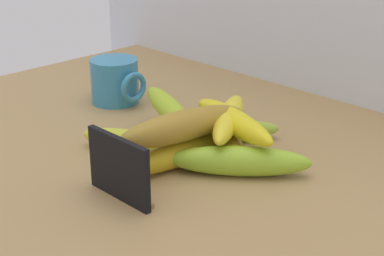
# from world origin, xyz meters

# --- Properties ---
(counter_top) EXTENTS (1.10, 0.76, 0.03)m
(counter_top) POSITION_xyz_m (0.00, 0.00, 0.01)
(counter_top) COLOR #A5834F
(counter_top) RESTS_ON ground
(chalkboard_sign) EXTENTS (0.11, 0.02, 0.08)m
(chalkboard_sign) POSITION_xyz_m (0.03, -0.13, 0.07)
(chalkboard_sign) COLOR black
(chalkboard_sign) RESTS_ON counter_top
(coffee_mug) EXTENTS (0.10, 0.09, 0.08)m
(coffee_mug) POSITION_xyz_m (-0.26, 0.09, 0.07)
(coffee_mug) COLOR teal
(coffee_mug) RESTS_ON counter_top
(banana_0) EXTENTS (0.20, 0.11, 0.04)m
(banana_0) POSITION_xyz_m (-0.05, -0.03, 0.05)
(banana_0) COLOR gold
(banana_0) RESTS_ON counter_top
(banana_1) EXTENTS (0.15, 0.12, 0.04)m
(banana_1) POSITION_xyz_m (0.04, 0.06, 0.05)
(banana_1) COLOR gold
(banana_1) RESTS_ON counter_top
(banana_2) EXTENTS (0.18, 0.16, 0.04)m
(banana_2) POSITION_xyz_m (0.09, 0.02, 0.05)
(banana_2) COLOR #92BF2B
(banana_2) RESTS_ON counter_top
(banana_3) EXTENTS (0.15, 0.16, 0.04)m
(banana_3) POSITION_xyz_m (-0.02, 0.01, 0.05)
(banana_3) COLOR #97AC2A
(banana_3) RESTS_ON counter_top
(banana_4) EXTENTS (0.12, 0.15, 0.03)m
(banana_4) POSITION_xyz_m (0.01, 0.10, 0.05)
(banana_4) COLOR #94BA36
(banana_4) RESTS_ON counter_top
(banana_5) EXTENTS (0.05, 0.21, 0.04)m
(banana_5) POSITION_xyz_m (0.01, 0.00, 0.05)
(banana_5) COLOR #B89B17
(banana_5) RESTS_ON counter_top
(banana_6) EXTENTS (0.14, 0.18, 0.03)m
(banana_6) POSITION_xyz_m (-0.06, 0.03, 0.05)
(banana_6) COLOR gold
(banana_6) RESTS_ON counter_top
(banana_7) EXTENTS (0.08, 0.20, 0.04)m
(banana_7) POSITION_xyz_m (0.02, -0.01, 0.09)
(banana_7) COLOR olive
(banana_7) RESTS_ON banana_5
(banana_8) EXTENTS (0.19, 0.08, 0.04)m
(banana_8) POSITION_xyz_m (0.05, 0.06, 0.09)
(banana_8) COLOR yellow
(banana_8) RESTS_ON banana_1
(banana_9) EXTENTS (0.13, 0.17, 0.03)m
(banana_9) POSITION_xyz_m (0.03, 0.07, 0.08)
(banana_9) COLOR yellow
(banana_9) RESTS_ON banana_1
(banana_10) EXTENTS (0.19, 0.11, 0.03)m
(banana_10) POSITION_xyz_m (-0.07, 0.04, 0.08)
(banana_10) COLOR #9EBE27
(banana_10) RESTS_ON banana_6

